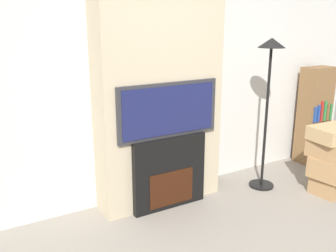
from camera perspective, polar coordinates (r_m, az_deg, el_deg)
The scene contains 7 objects.
wall_back at distance 3.81m, azimuth -2.88°, elevation 8.66°, with size 6.00×0.06×2.70m.
chimney_breast at distance 3.64m, azimuth -1.39°, elevation 8.32°, with size 1.27×0.35×2.70m.
fireplace at distance 3.75m, azimuth 0.01°, elevation -7.04°, with size 0.79×0.15×0.74m.
television at distance 3.55m, azimuth 0.03°, elevation 2.46°, with size 1.06×0.07×0.53m.
floor_lamp at distance 4.10m, azimuth 15.16°, elevation 7.14°, with size 0.29×0.29×1.65m.
box_stack at distance 4.39m, azimuth 23.83°, elevation -4.58°, with size 0.52×0.47×0.75m.
bookshelf at distance 5.25m, azimuth 21.38°, elevation 1.56°, with size 0.41×0.26×1.26m.
Camera 1 is at (-1.75, -1.33, 1.83)m, focal length 40.00 mm.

